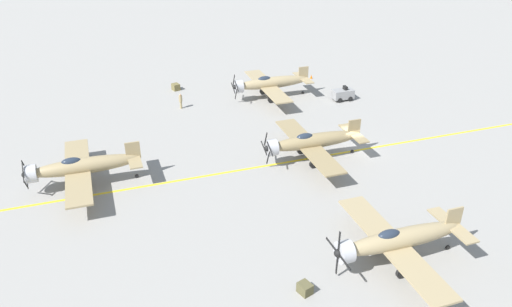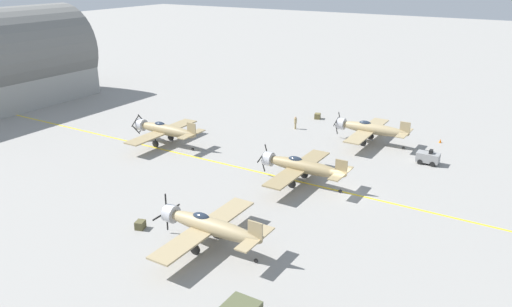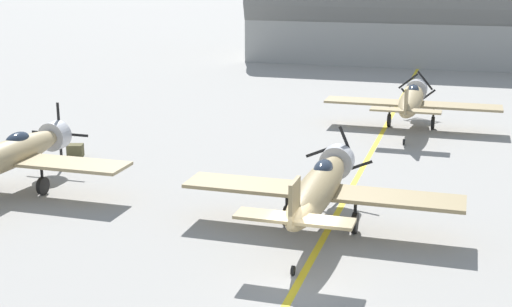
{
  "view_description": "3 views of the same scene",
  "coord_description": "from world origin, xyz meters",
  "px_view_note": "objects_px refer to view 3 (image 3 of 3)",
  "views": [
    {
      "loc": [
        -38.9,
        23.54,
        23.37
      ],
      "look_at": [
        -2.99,
        11.25,
        3.18
      ],
      "focal_mm": 35.0,
      "sensor_mm": 36.0,
      "label": 1
    },
    {
      "loc": [
        -45.07,
        -16.8,
        22.09
      ],
      "look_at": [
        -3.41,
        8.56,
        3.7
      ],
      "focal_mm": 35.0,
      "sensor_mm": 36.0,
      "label": 2
    },
    {
      "loc": [
        5.33,
        -23.5,
        11.21
      ],
      "look_at": [
        -4.24,
        8.35,
        2.25
      ],
      "focal_mm": 50.0,
      "sensor_mm": 36.0,
      "label": 3
    }
  ],
  "objects_px": {
    "airplane_mid_left": "(10,155)",
    "supply_crate_by_tanker": "(75,151)",
    "airplane_mid_center": "(319,187)",
    "airplane_far_center": "(412,100)",
    "hangar": "(415,2)"
  },
  "relations": [
    {
      "from": "supply_crate_by_tanker",
      "to": "hangar",
      "type": "bearing_deg",
      "value": 72.58
    },
    {
      "from": "hangar",
      "to": "airplane_mid_left",
      "type": "bearing_deg",
      "value": -104.68
    },
    {
      "from": "airplane_mid_left",
      "to": "airplane_mid_center",
      "type": "xyz_separation_m",
      "value": [
        15.7,
        -0.7,
        0.0
      ]
    },
    {
      "from": "airplane_mid_center",
      "to": "supply_crate_by_tanker",
      "type": "distance_m",
      "value": 18.25
    },
    {
      "from": "airplane_mid_center",
      "to": "hangar",
      "type": "xyz_separation_m",
      "value": [
        -0.84,
        57.41,
        4.71
      ]
    },
    {
      "from": "airplane_mid_left",
      "to": "supply_crate_by_tanker",
      "type": "distance_m",
      "value": 7.36
    },
    {
      "from": "airplane_mid_left",
      "to": "supply_crate_by_tanker",
      "type": "bearing_deg",
      "value": 109.23
    },
    {
      "from": "airplane_mid_left",
      "to": "supply_crate_by_tanker",
      "type": "height_order",
      "value": "airplane_mid_left"
    },
    {
      "from": "airplane_mid_center",
      "to": "supply_crate_by_tanker",
      "type": "relative_size",
      "value": 13.38
    },
    {
      "from": "airplane_mid_left",
      "to": "airplane_far_center",
      "type": "relative_size",
      "value": 1.0
    },
    {
      "from": "airplane_mid_center",
      "to": "airplane_mid_left",
      "type": "bearing_deg",
      "value": -174.84
    },
    {
      "from": "airplane_mid_left",
      "to": "airplane_mid_center",
      "type": "bearing_deg",
      "value": 11.16
    },
    {
      "from": "airplane_mid_left",
      "to": "airplane_mid_center",
      "type": "distance_m",
      "value": 15.72
    },
    {
      "from": "airplane_mid_left",
      "to": "airplane_mid_center",
      "type": "height_order",
      "value": "airplane_mid_left"
    },
    {
      "from": "airplane_far_center",
      "to": "supply_crate_by_tanker",
      "type": "bearing_deg",
      "value": -159.14
    }
  ]
}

